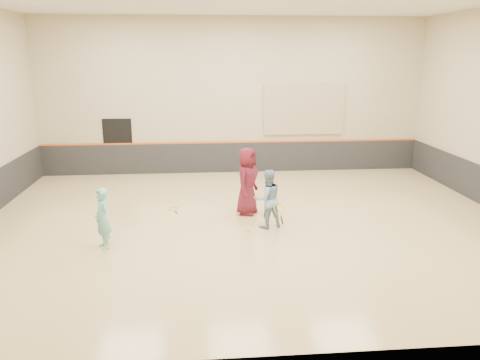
{
  "coord_description": "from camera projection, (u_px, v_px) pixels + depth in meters",
  "views": [
    {
      "loc": [
        -1.32,
        -12.29,
        4.56
      ],
      "look_at": [
        -0.22,
        0.4,
        1.15
      ],
      "focal_mm": 35.0,
      "sensor_mm": 36.0,
      "label": 1
    }
  ],
  "objects": [
    {
      "name": "doorway",
      "position": [
        118.0,
        147.0,
        18.21
      ],
      "size": [
        1.1,
        0.05,
        2.2
      ],
      "primitive_type": "cube",
      "color": "black",
      "rests_on": "floor"
    },
    {
      "name": "instructor",
      "position": [
        267.0,
        199.0,
        12.61
      ],
      "size": [
        0.93,
        0.81,
        1.62
      ],
      "primitive_type": "imported",
      "rotation": [
        0.0,
        0.0,
        3.44
      ],
      "color": "#7E9EC3",
      "rests_on": "floor"
    },
    {
      "name": "wainscot_back",
      "position": [
        233.0,
        157.0,
        18.7
      ],
      "size": [
        14.9,
        0.04,
        1.2
      ],
      "primitive_type": "cube",
      "color": "#232326",
      "rests_on": "floor"
    },
    {
      "name": "spare_racket",
      "position": [
        174.0,
        208.0,
        14.27
      ],
      "size": [
        0.76,
        0.76,
        0.08
      ],
      "primitive_type": null,
      "color": "#C3E833",
      "rests_on": "floor"
    },
    {
      "name": "ball_in_hand",
      "position": [
        249.0,
        171.0,
        13.54
      ],
      "size": [
        0.07,
        0.07,
        0.07
      ],
      "primitive_type": "sphere",
      "color": "gold",
      "rests_on": "young_man"
    },
    {
      "name": "held_racket",
      "position": [
        279.0,
        209.0,
        12.37
      ],
      "size": [
        0.41,
        0.41,
        0.62
      ],
      "primitive_type": null,
      "color": "#A6C92C",
      "rests_on": "instructor"
    },
    {
      "name": "accent_stripe",
      "position": [
        233.0,
        142.0,
        18.53
      ],
      "size": [
        14.9,
        0.03,
        0.06
      ],
      "primitive_type": "cube",
      "color": "#D85914",
      "rests_on": "wall_back"
    },
    {
      "name": "girl",
      "position": [
        102.0,
        219.0,
        11.23
      ],
      "size": [
        0.59,
        0.66,
        1.51
      ],
      "primitive_type": "imported",
      "rotation": [
        0.0,
        0.0,
        -1.04
      ],
      "color": "#6EBFB6",
      "rests_on": "floor"
    },
    {
      "name": "ball_beside_spare",
      "position": [
        251.0,
        185.0,
        16.87
      ],
      "size": [
        0.07,
        0.07,
        0.07
      ],
      "primitive_type": "sphere",
      "color": "yellow",
      "rests_on": "floor"
    },
    {
      "name": "room",
      "position": [
        249.0,
        195.0,
        12.9
      ],
      "size": [
        15.04,
        12.04,
        6.22
      ],
      "color": "tan",
      "rests_on": "ground"
    },
    {
      "name": "ball_under_racket",
      "position": [
        248.0,
        231.0,
        12.43
      ],
      "size": [
        0.07,
        0.07,
        0.07
      ],
      "primitive_type": "sphere",
      "color": "gold",
      "rests_on": "floor"
    },
    {
      "name": "acoustic_panel",
      "position": [
        304.0,
        109.0,
        18.43
      ],
      "size": [
        3.2,
        0.08,
        2.0
      ],
      "primitive_type": "cube",
      "color": "tan",
      "rests_on": "wall_back"
    },
    {
      "name": "young_man",
      "position": [
        247.0,
        181.0,
        13.67
      ],
      "size": [
        1.0,
        1.15,
        1.99
      ],
      "primitive_type": "imported",
      "rotation": [
        0.0,
        0.0,
        1.11
      ],
      "color": "#5B1523",
      "rests_on": "floor"
    }
  ]
}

